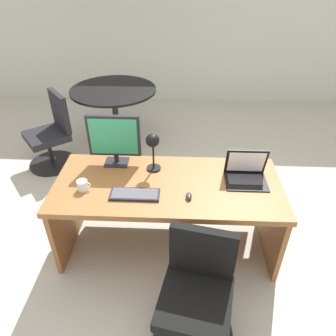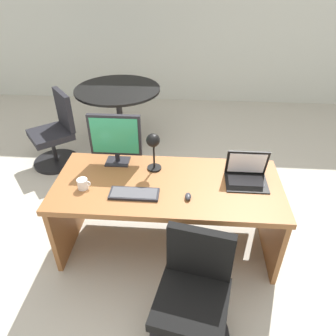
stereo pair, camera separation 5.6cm
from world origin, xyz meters
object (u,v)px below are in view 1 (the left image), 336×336
object	(u,v)px
keyboard	(135,194)
desk_lamp	(153,145)
coffee_mug	(83,185)
mouse	(189,196)
office_chair	(196,300)
monitor	(114,138)
desk	(168,197)
laptop	(246,170)
meeting_chair_near	(52,138)
meeting_table	(114,103)

from	to	relation	value
keyboard	desk_lamp	bearing A→B (deg)	71.35
keyboard	coffee_mug	world-z (taller)	coffee_mug
mouse	coffee_mug	distance (m)	0.82
mouse	office_chair	size ratio (longest dim) A/B	0.10
desk_lamp	office_chair	distance (m)	1.19
monitor	keyboard	size ratio (longest dim) A/B	1.20
desk	desk_lamp	bearing A→B (deg)	134.71
keyboard	desk_lamp	xyz separation A→B (m)	(0.11, 0.34, 0.24)
laptop	meeting_chair_near	xyz separation A→B (m)	(-2.10, 1.22, -0.43)
monitor	office_chair	bearing A→B (deg)	-56.62
laptop	desk	bearing A→B (deg)	-174.51
laptop	coffee_mug	bearing A→B (deg)	-170.39
meeting_chair_near	desk_lamp	bearing A→B (deg)	-40.43
coffee_mug	meeting_table	distance (m)	2.01
monitor	meeting_table	world-z (taller)	monitor
office_chair	meeting_table	bearing A→B (deg)	111.01
desk	office_chair	bearing A→B (deg)	-74.47
keyboard	coffee_mug	size ratio (longest dim) A/B	3.53
desk	keyboard	xyz separation A→B (m)	(-0.24, -0.21, 0.19)
monitor	meeting_chair_near	distance (m)	1.59
desk	monitor	distance (m)	0.67
desk	keyboard	distance (m)	0.37
meeting_chair_near	coffee_mug	bearing A→B (deg)	-59.91
desk	mouse	xyz separation A→B (m)	(0.17, -0.22, 0.20)
office_chair	desk	bearing A→B (deg)	105.53
monitor	keyboard	world-z (taller)	monitor
keyboard	office_chair	size ratio (longest dim) A/B	0.45
meeting_table	meeting_chair_near	bearing A→B (deg)	-140.60
mouse	meeting_table	size ratio (longest dim) A/B	0.07
coffee_mug	meeting_chair_near	bearing A→B (deg)	120.09
desk_lamp	meeting_chair_near	world-z (taller)	desk_lamp
office_chair	meeting_chair_near	bearing A→B (deg)	129.24
meeting_table	meeting_chair_near	world-z (taller)	meeting_chair_near
mouse	desk_lamp	world-z (taller)	desk_lamp
desk	mouse	bearing A→B (deg)	-52.99
keyboard	laptop	bearing A→B (deg)	17.14
desk	monitor	size ratio (longest dim) A/B	4.04
desk	coffee_mug	world-z (taller)	coffee_mug
desk_lamp	meeting_chair_near	size ratio (longest dim) A/B	0.38
office_chair	meeting_table	size ratio (longest dim) A/B	0.75
coffee_mug	office_chair	size ratio (longest dim) A/B	0.13
desk	meeting_table	world-z (taller)	meeting_table
desk	desk_lamp	xyz separation A→B (m)	(-0.13, 0.13, 0.43)
desk_lamp	meeting_chair_near	distance (m)	1.88
meeting_table	office_chair	bearing A→B (deg)	-68.99
meeting_chair_near	meeting_table	bearing A→B (deg)	39.40
mouse	meeting_table	bearing A→B (deg)	114.93
meeting_table	meeting_chair_near	size ratio (longest dim) A/B	1.23
coffee_mug	meeting_table	size ratio (longest dim) A/B	0.10
mouse	desk_lamp	distance (m)	0.51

